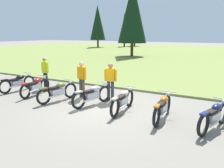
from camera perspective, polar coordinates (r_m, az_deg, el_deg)
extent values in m
plane|color=gray|center=(9.10, -1.85, -6.25)|extent=(140.00, 140.00, 0.00)
cube|color=olive|center=(33.10, 21.43, 6.56)|extent=(80.00, 44.00, 0.10)
cylinder|color=#47331E|center=(29.20, 4.89, 8.31)|extent=(0.36, 0.36, 1.74)
cone|color=black|center=(29.23, 5.06, 17.11)|extent=(3.50, 3.50, 7.22)
cylinder|color=#47331E|center=(50.51, 3.04, 9.84)|extent=(0.36, 0.36, 1.41)
cone|color=black|center=(50.48, 3.09, 13.86)|extent=(2.07, 2.07, 5.68)
cylinder|color=#47331E|center=(52.53, 5.54, 10.01)|extent=(0.36, 0.36, 1.61)
cone|color=black|center=(52.50, 5.62, 13.64)|extent=(2.87, 2.87, 5.05)
cylinder|color=#47331E|center=(48.30, -3.47, 9.82)|extent=(0.36, 0.36, 1.58)
cone|color=black|center=(48.30, -3.54, 14.79)|extent=(3.11, 3.11, 6.79)
torus|color=black|center=(13.22, -19.70, 0.49)|extent=(0.14, 0.70, 0.70)
torus|color=black|center=(12.44, -24.77, -0.64)|extent=(0.14, 0.70, 0.70)
cube|color=silver|center=(12.81, -22.17, 0.16)|extent=(0.24, 0.65, 0.28)
ellipsoid|color=black|center=(12.86, -21.62, 1.52)|extent=(0.29, 0.50, 0.22)
cube|color=black|center=(12.65, -23.06, 0.95)|extent=(0.25, 0.49, 0.10)
cube|color=black|center=(12.38, -24.91, 0.89)|extent=(0.16, 0.33, 0.06)
cylinder|color=silver|center=(13.07, -20.20, 2.60)|extent=(0.62, 0.07, 0.03)
sphere|color=silver|center=(13.17, -19.75, 2.12)|extent=(0.14, 0.14, 0.14)
cylinder|color=silver|center=(12.55, -22.87, -0.60)|extent=(0.10, 0.55, 0.07)
torus|color=black|center=(12.18, -16.17, -0.25)|extent=(0.20, 0.71, 0.70)
torus|color=black|center=(11.13, -20.51, -1.71)|extent=(0.20, 0.71, 0.70)
cube|color=silver|center=(11.63, -18.26, -0.71)|extent=(0.29, 0.66, 0.28)
ellipsoid|color=#AD1919|center=(11.71, -17.80, 0.81)|extent=(0.32, 0.51, 0.22)
cube|color=black|center=(11.42, -19.03, 0.14)|extent=(0.28, 0.51, 0.10)
cube|color=#AD1919|center=(11.06, -20.64, 0.00)|extent=(0.18, 0.34, 0.06)
cylinder|color=silver|center=(12.00, -16.60, 2.03)|extent=(0.62, 0.12, 0.03)
sphere|color=silver|center=(12.12, -16.22, 1.53)|extent=(0.14, 0.14, 0.14)
cylinder|color=silver|center=(11.34, -18.63, -1.57)|extent=(0.15, 0.55, 0.07)
torus|color=black|center=(10.78, -10.18, -1.54)|extent=(0.24, 0.71, 0.70)
torus|color=black|center=(9.99, -16.40, -2.97)|extent=(0.24, 0.71, 0.70)
cube|color=silver|center=(10.36, -13.18, -1.96)|extent=(0.32, 0.67, 0.28)
ellipsoid|color=brown|center=(10.40, -12.46, -0.29)|extent=(0.35, 0.52, 0.22)
cube|color=black|center=(10.18, -14.24, -0.99)|extent=(0.31, 0.51, 0.10)
cube|color=brown|center=(9.91, -16.52, -1.07)|extent=(0.20, 0.34, 0.06)
cylinder|color=silver|center=(10.61, -10.70, 1.04)|extent=(0.61, 0.16, 0.03)
sphere|color=silver|center=(10.71, -10.17, 0.45)|extent=(0.14, 0.14, 0.14)
cylinder|color=silver|center=(10.10, -14.05, -2.95)|extent=(0.18, 0.55, 0.07)
torus|color=black|center=(10.03, -1.90, -2.40)|extent=(0.27, 0.70, 0.70)
torus|color=black|center=(9.14, -8.17, -4.00)|extent=(0.27, 0.70, 0.70)
cube|color=silver|center=(9.55, -4.90, -2.88)|extent=(0.35, 0.67, 0.28)
ellipsoid|color=#B7B7BC|center=(9.60, -4.12, -1.07)|extent=(0.37, 0.53, 0.22)
cube|color=black|center=(9.36, -5.93, -1.83)|extent=(0.33, 0.52, 0.10)
cube|color=#B7B7BC|center=(9.05, -8.24, -1.94)|extent=(0.21, 0.34, 0.06)
cylinder|color=silver|center=(9.84, -2.34, 0.36)|extent=(0.61, 0.18, 0.03)
sphere|color=silver|center=(9.95, -1.84, -0.27)|extent=(0.14, 0.14, 0.14)
cylinder|color=silver|center=(9.29, -5.69, -3.98)|extent=(0.20, 0.55, 0.07)
torus|color=black|center=(9.38, 4.32, -3.47)|extent=(0.14, 0.70, 0.70)
torus|color=black|center=(8.15, 0.69, -5.90)|extent=(0.14, 0.70, 0.70)
cube|color=silver|center=(8.75, 2.64, -4.29)|extent=(0.24, 0.65, 0.28)
ellipsoid|color=beige|center=(8.83, 3.11, -2.24)|extent=(0.29, 0.49, 0.22)
cube|color=black|center=(8.49, 2.07, -3.25)|extent=(0.25, 0.49, 0.10)
cube|color=beige|center=(8.05, 0.69, -3.60)|extent=(0.16, 0.33, 0.06)
cylinder|color=silver|center=(9.17, 4.14, -0.56)|extent=(0.62, 0.07, 0.03)
sphere|color=silver|center=(9.31, 4.40, -1.19)|extent=(0.14, 0.14, 0.14)
cylinder|color=silver|center=(8.46, 2.70, -5.58)|extent=(0.10, 0.55, 0.07)
torus|color=black|center=(8.79, 13.41, -4.88)|extent=(0.13, 0.70, 0.70)
torus|color=black|center=(7.50, 10.88, -7.79)|extent=(0.13, 0.70, 0.70)
cube|color=silver|center=(8.12, 12.26, -5.89)|extent=(0.23, 0.65, 0.28)
ellipsoid|color=orange|center=(8.21, 12.67, -3.67)|extent=(0.28, 0.49, 0.22)
cube|color=black|center=(7.85, 11.93, -4.82)|extent=(0.24, 0.49, 0.10)
cube|color=orange|center=(7.39, 10.99, -5.31)|extent=(0.15, 0.33, 0.06)
cylinder|color=silver|center=(8.56, 13.42, -1.80)|extent=(0.62, 0.06, 0.03)
sphere|color=silver|center=(8.70, 13.56, -2.46)|extent=(0.14, 0.14, 0.14)
cylinder|color=silver|center=(7.85, 12.67, -7.33)|extent=(0.09, 0.55, 0.07)
torus|color=black|center=(8.43, 25.46, -6.52)|extent=(0.29, 0.70, 0.70)
torus|color=black|center=(7.19, 21.48, -9.34)|extent=(0.29, 0.70, 0.70)
cube|color=silver|center=(7.79, 23.66, -7.48)|extent=(0.37, 0.67, 0.28)
ellipsoid|color=navy|center=(7.86, 24.34, -5.20)|extent=(0.39, 0.53, 0.22)
cube|color=black|center=(7.52, 23.17, -6.34)|extent=(0.35, 0.52, 0.10)
cube|color=navy|center=(7.08, 21.69, -6.77)|extent=(0.23, 0.35, 0.06)
cylinder|color=silver|center=(8.20, 25.54, -3.32)|extent=(0.60, 0.21, 0.03)
sphere|color=silver|center=(8.34, 25.74, -4.01)|extent=(0.14, 0.14, 0.14)
cylinder|color=silver|center=(7.51, 23.71, -9.02)|extent=(0.22, 0.55, 0.07)
cylinder|color=#2D2D38|center=(10.17, -0.85, -1.67)|extent=(0.14, 0.14, 0.88)
cylinder|color=#2D2D38|center=(10.12, 0.12, -1.74)|extent=(0.14, 0.14, 0.88)
cube|color=orange|center=(9.99, -0.37, 2.31)|extent=(0.40, 0.29, 0.56)
sphere|color=#9E7051|center=(9.93, -0.38, 4.58)|extent=(0.22, 0.22, 0.22)
cylinder|color=orange|center=(10.06, -1.62, 2.26)|extent=(0.09, 0.09, 0.52)
cylinder|color=orange|center=(9.93, 0.90, 2.12)|extent=(0.09, 0.09, 0.52)
cylinder|color=black|center=(12.87, -16.13, 0.83)|extent=(0.14, 0.14, 0.88)
cylinder|color=black|center=(12.71, -15.76, 0.71)|extent=(0.14, 0.14, 0.88)
cube|color=#D8EA19|center=(12.67, -16.14, 3.96)|extent=(0.41, 0.32, 0.56)
sphere|color=tan|center=(12.62, -16.24, 5.76)|extent=(0.22, 0.22, 0.22)
cylinder|color=#D8EA19|center=(12.88, -16.60, 3.97)|extent=(0.09, 0.09, 0.52)
cylinder|color=#D8EA19|center=(12.47, -15.65, 3.77)|extent=(0.09, 0.09, 0.52)
cylinder|color=#4C4233|center=(10.64, -7.05, -1.13)|extent=(0.14, 0.14, 0.88)
cylinder|color=#4C4233|center=(10.78, -7.66, -0.97)|extent=(0.14, 0.14, 0.88)
cube|color=orange|center=(10.57, -7.47, 2.75)|extent=(0.40, 0.30, 0.56)
sphere|color=beige|center=(10.51, -7.53, 4.90)|extent=(0.22, 0.22, 0.22)
cylinder|color=orange|center=(10.39, -6.66, 2.50)|extent=(0.09, 0.09, 0.52)
cylinder|color=orange|center=(10.75, -8.24, 2.78)|extent=(0.09, 0.09, 0.52)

